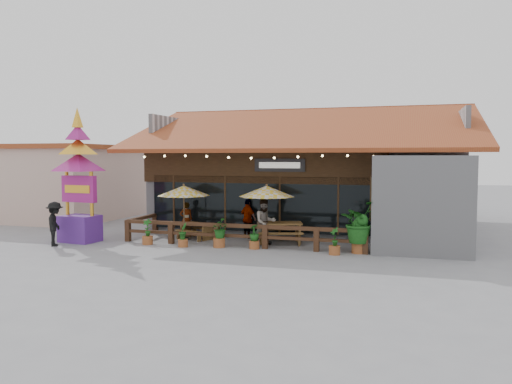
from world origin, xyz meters
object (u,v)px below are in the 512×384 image
(umbrella_left, at_px, (184,191))
(picnic_table_right, at_px, (280,229))
(picnic_table_left, at_px, (197,228))
(tropical_plant, at_px, (359,223))
(thai_sign_tower, at_px, (79,166))
(pedestrian, at_px, (55,224))
(umbrella_right, at_px, (267,192))

(umbrella_left, bearing_deg, picnic_table_right, 3.19)
(picnic_table_left, relative_size, tropical_plant, 0.89)
(thai_sign_tower, bearing_deg, umbrella_left, 24.39)
(picnic_table_right, relative_size, pedestrian, 1.23)
(tropical_plant, bearing_deg, pedestrian, -170.70)
(picnic_table_left, bearing_deg, umbrella_left, -149.19)
(umbrella_right, height_order, tropical_plant, umbrella_right)
(umbrella_right, relative_size, tropical_plant, 1.37)
(umbrella_right, xyz_separation_m, picnic_table_left, (-3.21, 0.20, -1.67))
(umbrella_left, bearing_deg, thai_sign_tower, -155.61)
(thai_sign_tower, height_order, tropical_plant, thai_sign_tower)
(umbrella_left, relative_size, thai_sign_tower, 0.46)
(umbrella_left, xyz_separation_m, picnic_table_left, (0.46, 0.27, -1.63))
(umbrella_left, height_order, picnic_table_left, umbrella_left)
(thai_sign_tower, bearing_deg, pedestrian, -106.56)
(umbrella_right, xyz_separation_m, picnic_table_right, (0.52, 0.16, -1.55))
(umbrella_left, height_order, picnic_table_right, umbrella_left)
(umbrella_left, relative_size, umbrella_right, 1.03)
(pedestrian, bearing_deg, picnic_table_left, -84.98)
(umbrella_right, bearing_deg, picnic_table_left, 176.42)
(pedestrian, bearing_deg, tropical_plant, -109.70)
(umbrella_right, distance_m, tropical_plant, 4.10)
(picnic_table_left, relative_size, thai_sign_tower, 0.29)
(picnic_table_left, relative_size, pedestrian, 0.99)
(thai_sign_tower, height_order, pedestrian, thai_sign_tower)
(umbrella_left, distance_m, umbrella_right, 3.66)
(picnic_table_right, height_order, thai_sign_tower, thai_sign_tower)
(picnic_table_right, distance_m, pedestrian, 9.03)
(umbrella_left, distance_m, tropical_plant, 7.62)
(picnic_table_left, xyz_separation_m, thai_sign_tower, (-4.39, -2.06, 2.71))
(umbrella_right, bearing_deg, umbrella_left, -178.88)
(umbrella_right, distance_m, picnic_table_right, 1.65)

